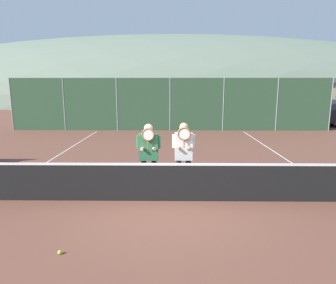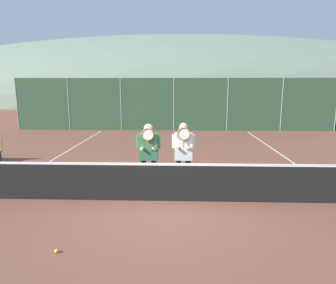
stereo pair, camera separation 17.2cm
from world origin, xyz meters
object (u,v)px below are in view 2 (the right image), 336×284
car_far_left (85,112)px  car_right_of_center (323,113)px  player_center_left (183,152)px  car_center (241,114)px  car_left_of_center (160,113)px  tennis_ball_on_court (56,251)px  player_leftmost (149,152)px

car_far_left → car_right_of_center: bearing=-1.2°
player_center_left → car_far_left: player_center_left is taller
car_far_left → car_center: (10.72, -0.39, -0.03)m
car_left_of_center → tennis_ball_on_court: (-0.75, -15.98, -0.86)m
car_left_of_center → car_center: 5.51m
car_center → tennis_ball_on_court: 16.97m
player_leftmost → car_right_of_center: bearing=50.9°
car_right_of_center → car_center: bearing=-179.5°
car_center → car_far_left: bearing=177.9°
car_far_left → car_left_of_center: bearing=-1.8°
player_leftmost → car_far_left: player_leftmost is taller
player_center_left → tennis_ball_on_court: bearing=-126.2°
player_leftmost → tennis_ball_on_court: player_leftmost is taller
car_left_of_center → car_far_left: bearing=178.2°
player_center_left → car_center: (4.10, 12.81, -0.24)m
car_left_of_center → car_right_of_center: (10.94, -0.18, 0.03)m
player_leftmost → car_left_of_center: (-0.51, 13.02, -0.19)m
player_center_left → tennis_ball_on_court: size_ratio=26.85×
player_center_left → car_left_of_center: size_ratio=0.39×
car_right_of_center → tennis_ball_on_court: bearing=-126.5°
car_left_of_center → tennis_ball_on_court: car_left_of_center is taller
car_left_of_center → tennis_ball_on_court: 16.02m
car_far_left → car_left_of_center: size_ratio=0.85×
player_center_left → car_center: bearing=72.2°
car_left_of_center → player_leftmost: bearing=-87.8°
player_leftmost → player_center_left: player_center_left is taller
car_right_of_center → player_center_left: bearing=-126.6°
player_center_left → tennis_ball_on_court: 3.80m
player_center_left → car_right_of_center: size_ratio=0.40×
car_far_left → car_center: car_far_left is taller
car_far_left → tennis_ball_on_court: bearing=-74.5°
player_leftmost → car_center: bearing=68.7°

